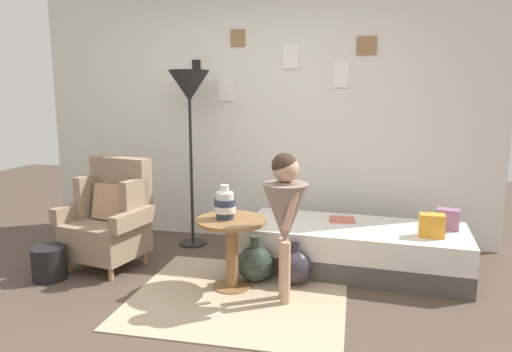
{
  "coord_description": "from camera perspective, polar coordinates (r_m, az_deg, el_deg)",
  "views": [
    {
      "loc": [
        0.97,
        -2.85,
        1.55
      ],
      "look_at": [
        0.15,
        0.95,
        0.85
      ],
      "focal_mm": 32.56,
      "sensor_mm": 36.0,
      "label": 1
    }
  ],
  "objects": [
    {
      "name": "rug",
      "position": [
        3.69,
        -2.03,
        -14.52
      ],
      "size": [
        1.61,
        1.45,
        0.01
      ],
      "primitive_type": "cube",
      "color": "tan",
      "rests_on": "ground"
    },
    {
      "name": "vase_striped",
      "position": [
        3.64,
        -3.85,
        -3.55
      ],
      "size": [
        0.17,
        0.17,
        0.27
      ],
      "color": "#2D384C",
      "rests_on": "side_table"
    },
    {
      "name": "daybed",
      "position": [
        4.23,
        11.88,
        -8.62
      ],
      "size": [
        1.96,
        0.96,
        0.4
      ],
      "color": "#4C4742",
      "rests_on": "ground"
    },
    {
      "name": "person_child",
      "position": [
        3.38,
        3.6,
        -3.98
      ],
      "size": [
        0.34,
        0.34,
        1.13
      ],
      "color": "tan",
      "rests_on": "ground"
    },
    {
      "name": "gallery_wall",
      "position": [
        4.9,
        0.76,
        7.3
      ],
      "size": [
        4.8,
        0.12,
        2.6
      ],
      "color": "silver",
      "rests_on": "ground"
    },
    {
      "name": "side_table",
      "position": [
        3.71,
        -3.01,
        -7.75
      ],
      "size": [
        0.56,
        0.56,
        0.57
      ],
      "color": "olive",
      "rests_on": "ground"
    },
    {
      "name": "book_on_daybed",
      "position": [
        4.3,
        10.52,
        -5.28
      ],
      "size": [
        0.23,
        0.18,
        0.03
      ],
      "primitive_type": "cube",
      "rotation": [
        0.0,
        0.0,
        0.09
      ],
      "color": "#C7685B",
      "rests_on": "daybed"
    },
    {
      "name": "floor_lamp",
      "position": [
        4.66,
        -8.19,
        10.05
      ],
      "size": [
        0.41,
        0.41,
        1.77
      ],
      "color": "black",
      "rests_on": "ground"
    },
    {
      "name": "armchair",
      "position": [
        4.39,
        -17.43,
        -4.95
      ],
      "size": [
        0.84,
        0.71,
        0.97
      ],
      "color": "tan",
      "rests_on": "ground"
    },
    {
      "name": "magazine_basket",
      "position": [
        4.32,
        -24.07,
        -9.74
      ],
      "size": [
        0.28,
        0.28,
        0.28
      ],
      "primitive_type": "cylinder",
      "color": "black",
      "rests_on": "ground"
    },
    {
      "name": "pillow_mid",
      "position": [
        4.02,
        20.79,
        -5.71
      ],
      "size": [
        0.2,
        0.13,
        0.19
      ],
      "primitive_type": "cube",
      "rotation": [
        0.0,
        0.0,
        -0.04
      ],
      "color": "orange",
      "rests_on": "daybed"
    },
    {
      "name": "ground_plane",
      "position": [
        3.38,
        -6.14,
        -17.1
      ],
      "size": [
        12.0,
        12.0,
        0.0
      ],
      "primitive_type": "plane",
      "color": "#4C3D33"
    },
    {
      "name": "demijohn_far",
      "position": [
        3.88,
        4.78,
        -11.01
      ],
      "size": [
        0.29,
        0.29,
        0.37
      ],
      "color": "#332D38",
      "rests_on": "ground"
    },
    {
      "name": "pillow_head",
      "position": [
        4.29,
        22.52,
        -4.92
      ],
      "size": [
        0.21,
        0.16,
        0.18
      ],
      "primitive_type": "cube",
      "rotation": [
        0.0,
        0.0,
        -0.23
      ],
      "color": "gray",
      "rests_on": "daybed"
    },
    {
      "name": "demijohn_near",
      "position": [
        3.91,
        -0.1,
        -10.64
      ],
      "size": [
        0.3,
        0.3,
        0.39
      ],
      "color": "#2D3D33",
      "rests_on": "ground"
    }
  ]
}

